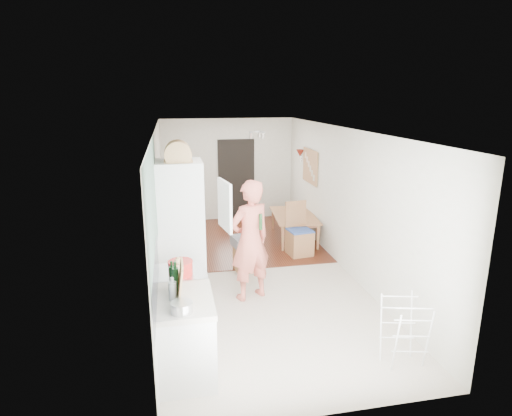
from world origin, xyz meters
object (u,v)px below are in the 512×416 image
object	(u,v)px
dining_table	(295,229)
dining_chair	(300,229)
drying_rack	(404,332)
person	(250,230)
stool	(245,258)

from	to	relation	value
dining_table	dining_chair	bearing A→B (deg)	174.04
dining_chair	drying_rack	world-z (taller)	dining_chair
person	dining_chair	size ratio (longest dim) A/B	2.11
person	drying_rack	size ratio (longest dim) A/B	2.73
stool	drying_rack	bearing A→B (deg)	-66.53
dining_table	stool	xyz separation A→B (m)	(-1.36, -1.48, -0.00)
person	dining_chair	distance (m)	2.12
dining_table	drying_rack	size ratio (longest dim) A/B	1.65
person	stool	size ratio (longest dim) A/B	4.70
stool	person	bearing A→B (deg)	-95.69
drying_rack	stool	bearing A→B (deg)	126.80
stool	dining_chair	bearing A→B (deg)	25.48
drying_rack	person	bearing A→B (deg)	138.71
dining_table	dining_chair	xyz separation A→B (m)	(-0.19, -0.92, 0.29)
person	dining_table	bearing A→B (deg)	-142.99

